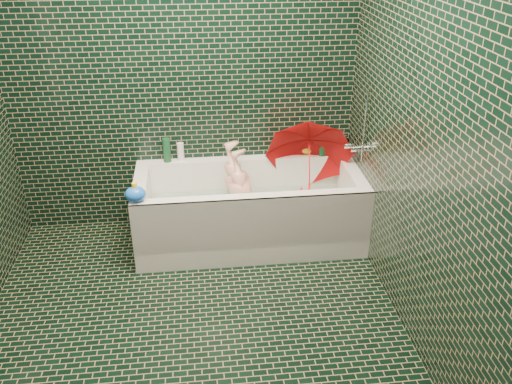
{
  "coord_description": "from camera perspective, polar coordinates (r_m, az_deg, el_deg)",
  "views": [
    {
      "loc": [
        0.09,
        -2.57,
        2.32
      ],
      "look_at": [
        0.48,
        0.82,
        0.52
      ],
      "focal_mm": 38.0,
      "sensor_mm": 36.0,
      "label": 1
    }
  ],
  "objects": [
    {
      "name": "wall_front",
      "position": [
        1.59,
        -8.31,
        -14.93
      ],
      "size": [
        2.8,
        0.0,
        2.8
      ],
      "primitive_type": "plane",
      "rotation": [
        -1.57,
        0.0,
        0.0
      ],
      "color": "black",
      "rests_on": "floor"
    },
    {
      "name": "soap_bottle_b",
      "position": [
        4.47,
        9.06,
        4.16
      ],
      "size": [
        0.11,
        0.11,
        0.18
      ],
      "primitive_type": "imported",
      "rotation": [
        0.0,
        0.0,
        -0.41
      ],
      "color": "#581E70",
      "rests_on": "bathtub"
    },
    {
      "name": "bottle_right_tall",
      "position": [
        4.35,
        7.03,
        5.24
      ],
      "size": [
        0.06,
        0.06,
        0.23
      ],
      "primitive_type": "cylinder",
      "rotation": [
        0.0,
        0.0,
        -0.15
      ],
      "color": "#134224",
      "rests_on": "bathtub"
    },
    {
      "name": "child",
      "position": [
        4.15,
        -1.23,
        -1.1
      ],
      "size": [
        1.01,
        0.48,
        0.37
      ],
      "primitive_type": "imported",
      "rotation": [
        -1.41,
        0.0,
        -1.42
      ],
      "color": "#EBA792",
      "rests_on": "bathtub"
    },
    {
      "name": "bath_mat",
      "position": [
        4.21,
        -0.72,
        -3.08
      ],
      "size": [
        1.35,
        0.47,
        0.01
      ],
      "primitive_type": "cube",
      "color": "green",
      "rests_on": "bathtub"
    },
    {
      "name": "rubber_duck",
      "position": [
        4.39,
        5.45,
        4.53
      ],
      "size": [
        0.12,
        0.1,
        0.1
      ],
      "rotation": [
        0.0,
        0.0,
        0.34
      ],
      "color": "yellow",
      "rests_on": "bathtub"
    },
    {
      "name": "bath_toy",
      "position": [
        3.73,
        -12.58,
        -0.19
      ],
      "size": [
        0.17,
        0.16,
        0.14
      ],
      "rotation": [
        0.0,
        0.0,
        -0.38
      ],
      "color": "blue",
      "rests_on": "bathtub"
    },
    {
      "name": "wall_right",
      "position": [
        3.04,
        17.52,
        5.87
      ],
      "size": [
        0.0,
        2.8,
        2.8
      ],
      "primitive_type": "plane",
      "rotation": [
        1.57,
        0.0,
        -1.57
      ],
      "color": "black",
      "rests_on": "floor"
    },
    {
      "name": "bottle_left_short",
      "position": [
        4.29,
        -7.94,
        4.23
      ],
      "size": [
        0.05,
        0.05,
        0.14
      ],
      "primitive_type": "cylinder",
      "rotation": [
        0.0,
        0.0,
        -0.0
      ],
      "color": "white",
      "rests_on": "bathtub"
    },
    {
      "name": "water",
      "position": [
        4.14,
        -0.73,
        -1.37
      ],
      "size": [
        1.48,
        0.53,
        0.0
      ],
      "primitive_type": "cube",
      "color": "silver",
      "rests_on": "bathtub"
    },
    {
      "name": "soap_bottle_a",
      "position": [
        4.46,
        9.12,
        4.06
      ],
      "size": [
        0.1,
        0.1,
        0.26
      ],
      "primitive_type": "imported",
      "rotation": [
        0.0,
        0.0,
        -0.03
      ],
      "color": "white",
      "rests_on": "bathtub"
    },
    {
      "name": "wall_back",
      "position": [
        4.11,
        -7.77,
        12.51
      ],
      "size": [
        2.8,
        0.0,
        2.8
      ],
      "primitive_type": "plane",
      "rotation": [
        1.57,
        0.0,
        0.0
      ],
      "color": "black",
      "rests_on": "floor"
    },
    {
      "name": "umbrella",
      "position": [
        4.13,
        5.65,
        2.98
      ],
      "size": [
        0.94,
        0.94,
        0.99
      ],
      "primitive_type": "imported",
      "rotation": [
        0.44,
        -0.44,
        -0.39
      ],
      "color": "red",
      "rests_on": "bathtub"
    },
    {
      "name": "bottle_left_tall",
      "position": [
        4.27,
        -9.37,
        4.37
      ],
      "size": [
        0.08,
        0.08,
        0.19
      ],
      "primitive_type": "cylinder",
      "rotation": [
        0.0,
        0.0,
        -0.42
      ],
      "color": "#134224",
      "rests_on": "bathtub"
    },
    {
      "name": "bathtub",
      "position": [
        4.17,
        -0.7,
        -2.55
      ],
      "size": [
        1.7,
        0.75,
        0.55
      ],
      "color": "white",
      "rests_on": "floor"
    },
    {
      "name": "floor",
      "position": [
        3.46,
        -6.55,
        -14.45
      ],
      "size": [
        2.8,
        2.8,
        0.0
      ],
      "primitive_type": "plane",
      "color": "black",
      "rests_on": "ground"
    },
    {
      "name": "faucet",
      "position": [
        4.08,
        10.74,
        5.04
      ],
      "size": [
        0.18,
        0.19,
        0.55
      ],
      "color": "silver",
      "rests_on": "wall_right"
    },
    {
      "name": "soap_bottle_c",
      "position": [
        4.43,
        7.48,
        4.03
      ],
      "size": [
        0.16,
        0.16,
        0.18
      ],
      "primitive_type": "imported",
      "rotation": [
        0.0,
        0.0,
        0.09
      ],
      "color": "#134224",
      "rests_on": "bathtub"
    },
    {
      "name": "bottle_right_pump",
      "position": [
        4.42,
        9.15,
        4.99
      ],
      "size": [
        0.06,
        0.06,
        0.16
      ],
      "primitive_type": "cylinder",
      "rotation": [
        0.0,
        0.0,
        -0.14
      ],
      "color": "silver",
      "rests_on": "bathtub"
    }
  ]
}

